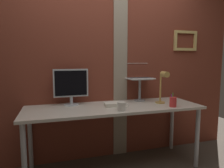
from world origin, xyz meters
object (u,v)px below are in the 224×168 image
Objects in this scene: laptop at (138,74)px; pen_cup at (173,102)px; desk_lamp at (163,84)px; coffee_mug at (122,106)px; monitor at (71,85)px.

laptop is 2.06× the size of pen_cup.
desk_lamp is 0.26m from pen_cup.
coffee_mug is (-0.63, -0.00, -0.01)m from pen_cup.
laptop is 2.63× the size of coffee_mug.
desk_lamp is at bearing -60.40° from laptop.
pen_cup is 1.28× the size of coffee_mug.
laptop is 0.62m from pen_cup.
laptop is at bearing 119.60° from desk_lamp.
monitor is at bearing 166.58° from desk_lamp.
monitor is 3.34× the size of coffee_mug.
pen_cup reaches higher than coffee_mug.
desk_lamp reaches higher than coffee_mug.
monitor is 0.68m from coffee_mug.
desk_lamp is (1.08, -0.26, 0.01)m from monitor.
desk_lamp is at bearing 101.60° from pen_cup.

